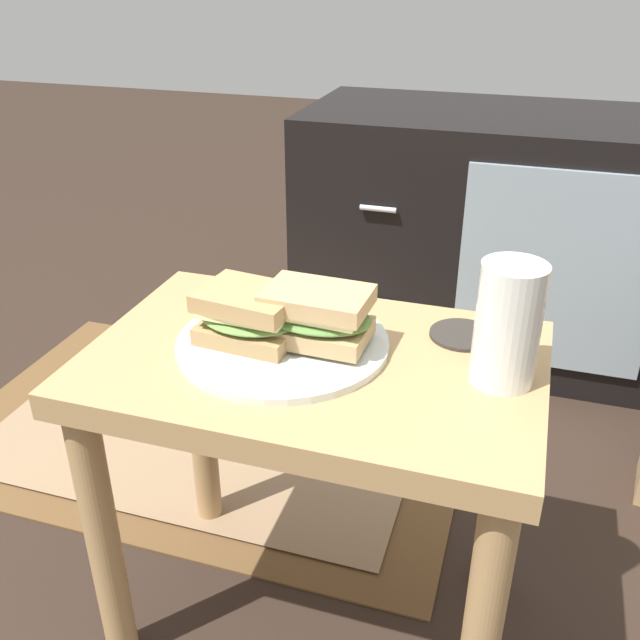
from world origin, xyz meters
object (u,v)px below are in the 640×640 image
Objects in this scene: sandwich_front at (250,314)px; coaster at (462,335)px; sandwich_back at (314,315)px; tv_cabinet at (505,236)px; plate at (283,343)px; beer_glass at (507,326)px.

coaster is at bearing 21.74° from sandwich_front.
coaster is (0.25, 0.10, -0.04)m from sandwich_front.
tv_cabinet is at bearing 79.03° from sandwich_back.
plate is 1.84× the size of beer_glass.
tv_cabinet is 6.60× the size of beer_glass.
sandwich_front is 0.93× the size of beer_glass.
sandwich_back is 0.23m from beer_glass.
plate is 0.28m from beer_glass.
sandwich_front is at bearing -105.40° from tv_cabinet.
plate is (-0.22, -0.94, 0.17)m from tv_cabinet.
tv_cabinet is at bearing 92.89° from beer_glass.
sandwich_front is 0.27m from coaster.
sandwich_front is 0.31m from beer_glass.
beer_glass is at bearing -0.81° from sandwich_back.
tv_cabinet reaches higher than plate.
beer_glass is (0.23, -0.00, 0.02)m from sandwich_back.
beer_glass is (0.31, 0.01, 0.03)m from sandwich_front.
beer_glass reaches higher than tv_cabinet.
tv_cabinet is 0.98m from sandwich_back.
coaster is (0.21, 0.09, -0.00)m from plate.
sandwich_front is at bearing -178.29° from beer_glass.
coaster is at bearing -90.58° from tv_cabinet.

